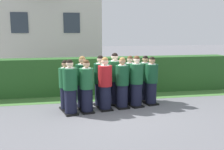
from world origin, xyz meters
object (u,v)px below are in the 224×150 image
student_front_row_1 (87,88)px  student_rear_row_1 (83,83)px  student_in_red_blazer (105,85)px  student_front_row_4 (136,83)px  student_front_row_0 (70,88)px  student_rear_row_3 (115,80)px  student_rear_row_5 (145,79)px  student_rear_row_2 (101,82)px  student_rear_row_0 (66,86)px  student_rear_row_4 (130,80)px  student_front_row_5 (151,82)px  student_front_row_3 (122,84)px

student_front_row_1 → student_rear_row_1: size_ratio=0.96×
student_in_red_blazer → student_front_row_4: (1.05, 0.18, 0.00)m
student_front_row_0 → student_rear_row_1: student_rear_row_1 is taller
student_rear_row_3 → student_rear_row_5: 1.14m
student_rear_row_2 → student_rear_row_3: student_rear_row_3 is taller
student_front_row_1 → student_in_red_blazer: size_ratio=0.97×
student_in_red_blazer → student_rear_row_3: student_rear_row_3 is taller
student_front_row_4 → student_rear_row_0: bearing=178.6°
student_front_row_4 → student_rear_row_1: bearing=174.8°
student_rear_row_4 → student_in_red_blazer: bearing=-144.8°
student_front_row_1 → student_rear_row_2: bearing=49.4°
student_front_row_1 → student_rear_row_5: student_front_row_1 is taller
student_front_row_1 → student_rear_row_1: student_rear_row_1 is taller
student_rear_row_0 → student_front_row_1: bearing=-31.8°
student_front_row_1 → student_rear_row_0: student_front_row_1 is taller
student_rear_row_0 → student_in_red_blazer: bearing=-11.1°
student_front_row_5 → student_rear_row_5: bearing=99.8°
student_in_red_blazer → student_rear_row_5: student_in_red_blazer is taller
student_front_row_1 → student_rear_row_2: size_ratio=0.96×
student_rear_row_0 → student_front_row_3: bearing=-3.9°
student_in_red_blazer → student_rear_row_4: student_in_red_blazer is taller
student_front_row_3 → student_rear_row_2: size_ratio=0.98×
student_front_row_4 → student_rear_row_5: student_front_row_4 is taller
student_front_row_3 → student_front_row_4: student_front_row_4 is taller
student_rear_row_1 → student_rear_row_2: (0.58, 0.09, -0.00)m
student_front_row_3 → student_front_row_1: bearing=-167.1°
student_rear_row_0 → student_rear_row_4: (2.16, 0.44, 0.02)m
student_front_row_5 → student_rear_row_3: size_ratio=0.93×
student_in_red_blazer → student_front_row_5: 1.65m
student_in_red_blazer → student_rear_row_5: 1.73m
student_in_red_blazer → student_rear_row_4: size_ratio=1.03×
student_front_row_5 → student_rear_row_0: student_front_row_5 is taller
student_front_row_0 → student_rear_row_0: size_ratio=1.05×
student_front_row_4 → student_rear_row_3: bearing=147.9°
student_front_row_0 → student_rear_row_2: size_ratio=0.98×
student_front_row_1 → student_in_red_blazer: 0.60m
student_front_row_5 → student_rear_row_5: 0.47m
student_front_row_1 → student_rear_row_5: size_ratio=1.01×
student_in_red_blazer → student_front_row_4: size_ratio=1.00×
student_rear_row_1 → student_rear_row_4: 1.66m
student_front_row_0 → student_rear_row_1: bearing=54.8°
student_rear_row_0 → student_rear_row_2: student_rear_row_2 is taller
student_front_row_0 → student_rear_row_1: (0.40, 0.57, 0.02)m
student_front_row_1 → student_front_row_3: (1.15, 0.26, 0.01)m
student_front_row_1 → student_in_red_blazer: student_in_red_blazer is taller
student_rear_row_3 → student_front_row_0: bearing=-151.3°
student_front_row_1 → student_front_row_5: size_ratio=1.00×
student_front_row_0 → student_in_red_blazer: student_in_red_blazer is taller
student_front_row_3 → student_rear_row_0: (-1.77, 0.12, -0.03)m
student_front_row_3 → student_rear_row_4: bearing=55.0°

